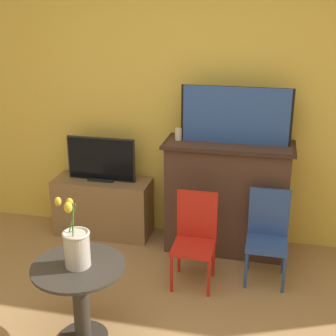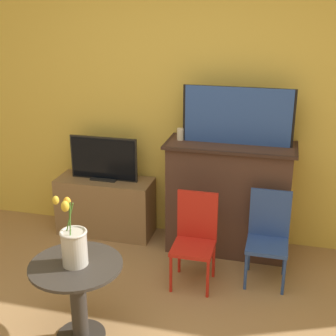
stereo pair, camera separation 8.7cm
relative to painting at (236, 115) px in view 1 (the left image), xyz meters
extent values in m
cube|color=#EAC651|center=(-0.43, 0.24, 0.12)|extent=(8.00, 0.06, 2.70)
cube|color=#4C3328|center=(-0.04, -0.01, -0.73)|extent=(1.04, 0.43, 0.99)
cube|color=#35231C|center=(-0.04, -0.02, -0.25)|extent=(1.10, 0.47, 0.02)
cube|color=black|center=(0.00, 0.01, 0.00)|extent=(0.92, 0.02, 0.48)
cube|color=#2D51A8|center=(0.00, -0.01, 0.00)|extent=(0.88, 0.02, 0.48)
cylinder|color=silver|center=(-0.48, -0.01, -0.19)|extent=(0.06, 0.06, 0.10)
cube|color=olive|center=(-1.21, 0.01, -0.96)|extent=(0.90, 0.35, 0.55)
cube|color=black|center=(-1.21, 0.01, -0.67)|extent=(0.24, 0.12, 0.01)
cube|color=black|center=(-1.21, 0.02, -0.48)|extent=(0.64, 0.02, 0.41)
cube|color=black|center=(-1.21, 0.01, -0.48)|extent=(0.61, 0.02, 0.38)
cylinder|color=red|center=(-0.37, -0.79, -1.08)|extent=(0.02, 0.02, 0.31)
cylinder|color=red|center=(-0.08, -0.79, -1.08)|extent=(0.02, 0.02, 0.31)
cylinder|color=red|center=(-0.37, -0.50, -1.08)|extent=(0.02, 0.02, 0.31)
cylinder|color=red|center=(-0.08, -0.50, -1.08)|extent=(0.02, 0.02, 0.31)
cube|color=red|center=(-0.23, -0.65, -0.91)|extent=(0.32, 0.32, 0.03)
cube|color=red|center=(-0.23, -0.50, -0.69)|extent=(0.32, 0.02, 0.40)
cylinder|color=#2D4C99|center=(0.18, -0.62, -1.08)|extent=(0.02, 0.02, 0.31)
cylinder|color=#2D4C99|center=(0.47, -0.62, -1.08)|extent=(0.02, 0.02, 0.31)
cylinder|color=#2D4C99|center=(0.18, -0.33, -1.08)|extent=(0.02, 0.02, 0.31)
cylinder|color=#2D4C99|center=(0.47, -0.33, -1.08)|extent=(0.02, 0.02, 0.31)
cube|color=#2D4C99|center=(0.33, -0.47, -0.91)|extent=(0.32, 0.32, 0.03)
cube|color=#2D4C99|center=(0.33, -0.32, -0.69)|extent=(0.32, 0.02, 0.40)
cylinder|color=#332D28|center=(-0.83, -1.44, -0.96)|extent=(0.11, 0.11, 0.54)
cylinder|color=#332D28|center=(-0.83, -1.44, -0.68)|extent=(0.59, 0.59, 0.02)
cylinder|color=beige|center=(-0.83, -1.44, -0.56)|extent=(0.16, 0.16, 0.22)
torus|color=beige|center=(-0.83, -1.44, -0.44)|extent=(0.17, 0.17, 0.02)
cylinder|color=#477A2D|center=(-0.85, -1.44, -0.38)|extent=(0.09, 0.03, 0.27)
ellipsoid|color=gold|center=(-0.94, -1.42, -0.25)|extent=(0.04, 0.04, 0.06)
cylinder|color=#477A2D|center=(-0.85, -1.43, -0.39)|extent=(0.02, 0.02, 0.27)
ellipsoid|color=orange|center=(-0.86, -1.42, -0.25)|extent=(0.05, 0.05, 0.06)
cylinder|color=#477A2D|center=(-0.83, -1.47, -0.38)|extent=(0.01, 0.05, 0.29)
ellipsoid|color=gold|center=(-0.83, -1.51, -0.24)|extent=(0.05, 0.05, 0.07)
camera|label=1|loc=(0.29, -3.80, 0.91)|focal=50.00mm
camera|label=2|loc=(0.37, -3.78, 0.91)|focal=50.00mm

